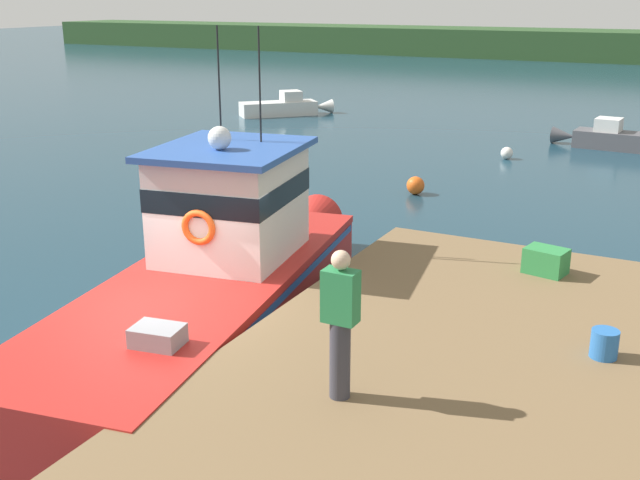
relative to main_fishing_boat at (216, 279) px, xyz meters
The scene contains 11 objects.
ground_plane 1.56m from the main_fishing_boat, 95.25° to the right, with size 200.00×200.00×0.00m, color #193847.
dock 4.84m from the main_fishing_boat, 14.22° to the right, with size 6.00×9.00×1.20m.
main_fishing_boat is the anchor object (origin of this frame).
crate_stack_mid_dock 5.09m from the main_fishing_boat, 24.45° to the left, with size 0.60×0.44×0.39m, color #2D8442.
bait_bucket 5.84m from the main_fishing_boat, ahead, with size 0.32×0.32×0.34m, color #2866B2.
deckhand_by_the_boat 4.53m from the main_fishing_boat, 38.11° to the right, with size 0.36×0.22×1.63m.
moored_boat_outer_mooring 23.86m from the main_fishing_boat, 117.17° to the left, with size 3.63×3.70×1.10m.
moored_boat_mid_harbor 19.95m from the main_fishing_boat, 79.59° to the left, with size 4.29×1.32×1.08m.
mooring_buoy_channel_marker 16.13m from the main_fishing_boat, 87.86° to the left, with size 0.41×0.41×0.41m, color silver.
mooring_buoy_spare_mooring 10.24m from the main_fishing_boat, 92.54° to the left, with size 0.50×0.50×0.50m, color #EA5B19.
far_shoreline 60.81m from the main_fishing_boat, 90.10° to the left, with size 120.00×8.00×2.40m, color #284723.
Camera 1 is at (6.67, -8.01, 5.25)m, focal length 42.83 mm.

